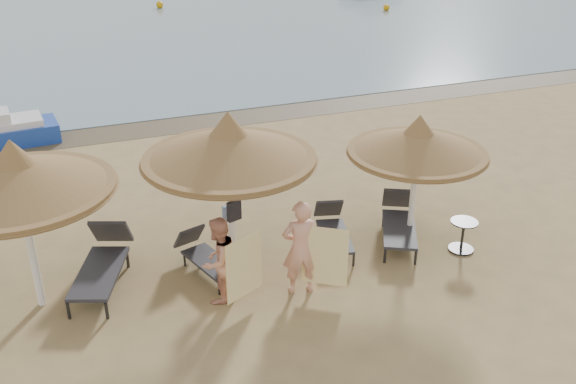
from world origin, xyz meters
name	(u,v)px	position (x,y,z in m)	size (l,w,h in m)	color
ground	(252,302)	(0.00, 0.00, 0.00)	(160.00, 160.00, 0.00)	#9A7F4D
wet_sand_strip	(154,127)	(0.00, 9.40, 0.00)	(200.00, 1.60, 0.01)	brown
palapa_left	(16,176)	(-3.41, 1.26, 2.44)	(3.09, 3.09, 3.06)	white
palapa_center	(229,146)	(0.04, 1.23, 2.47)	(3.12, 3.12, 3.10)	white
palapa_right	(418,142)	(3.67, 0.91, 2.14)	(2.71, 2.71, 2.69)	white
lounger_far_left	(103,260)	(-2.30, 1.62, 0.43)	(1.40, 2.23, 0.95)	black
lounger_near_left	(204,254)	(-0.49, 1.33, 0.32)	(0.99, 1.69, 0.72)	black
lounger_near_right	(333,228)	(2.16, 1.36, 0.34)	(0.97, 1.76, 0.75)	black
lounger_far_right	(399,220)	(3.52, 1.11, 0.39)	(1.45, 2.00, 0.86)	black
side_table	(462,236)	(4.44, 0.19, 0.30)	(0.53, 0.53, 0.64)	black
person_left	(218,254)	(-0.48, 0.30, 0.92)	(0.84, 0.55, 1.84)	tan
person_right	(301,241)	(0.92, 0.03, 1.04)	(0.96, 0.62, 2.08)	tan
towel_left	(244,267)	(-0.13, -0.05, 0.79)	(0.74, 0.38, 1.15)	yellow
towel_right	(325,256)	(1.27, -0.22, 0.79)	(0.69, 0.47, 1.14)	yellow
bag_patterned	(229,213)	(0.04, 1.41, 1.07)	(0.27, 0.14, 0.32)	silver
bag_dark	(234,211)	(0.04, 1.07, 1.27)	(0.28, 0.16, 0.38)	black
pedal_boat	(17,130)	(-3.75, 9.55, 0.36)	(2.19, 1.43, 0.97)	#193B9A
buoy_mid	(160,5)	(3.88, 28.82, 0.20)	(0.41, 0.41, 0.41)	#CF8C08
buoy_right	(386,8)	(15.59, 23.52, 0.18)	(0.36, 0.36, 0.36)	#CF8C08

